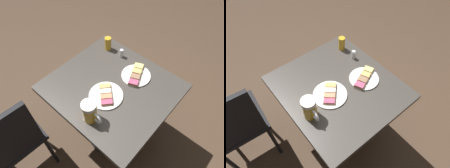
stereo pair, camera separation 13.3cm
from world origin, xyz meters
TOP-DOWN VIEW (x-y plane):
  - ground_plane at (0.00, 0.00)m, footprint 6.00×6.00m
  - cafe_table at (0.00, 0.00)m, footprint 0.79×0.73m
  - plate_near at (0.07, 0.17)m, footprint 0.20×0.21m
  - plate_far at (0.03, -0.09)m, footprint 0.22×0.22m
  - beer_mug at (0.07, -0.26)m, footprint 0.14×0.09m
  - beer_glass_small at (-0.27, 0.25)m, footprint 0.05×0.05m
  - salt_shaker at (-0.13, 0.26)m, footprint 0.03×0.03m
  - cafe_chair at (-0.27, -0.66)m, footprint 0.40×0.40m

SIDE VIEW (x-z plane):
  - ground_plane at x=0.00m, z-range 0.00..0.00m
  - cafe_chair at x=-0.27m, z-range 0.08..1.00m
  - cafe_table at x=0.00m, z-range 0.20..0.91m
  - plate_far at x=0.03m, z-range 0.70..0.73m
  - plate_near at x=0.07m, z-range 0.70..0.73m
  - salt_shaker at x=-0.13m, z-range 0.71..0.77m
  - beer_glass_small at x=-0.27m, z-range 0.71..0.81m
  - beer_mug at x=0.07m, z-range 0.70..0.85m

